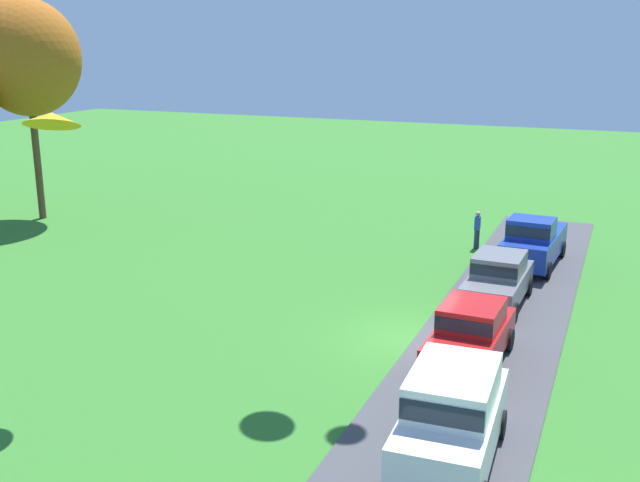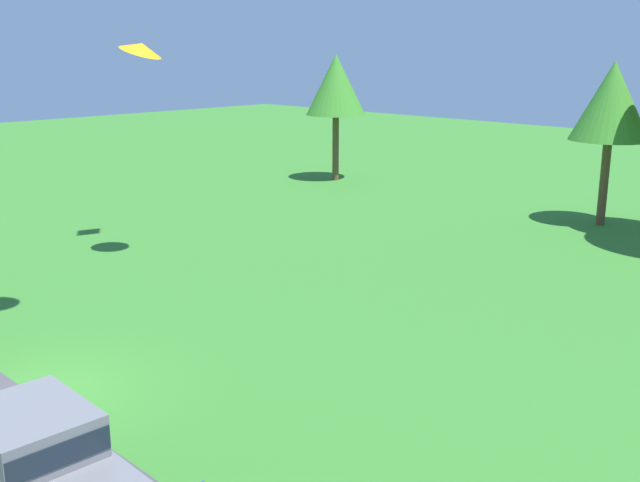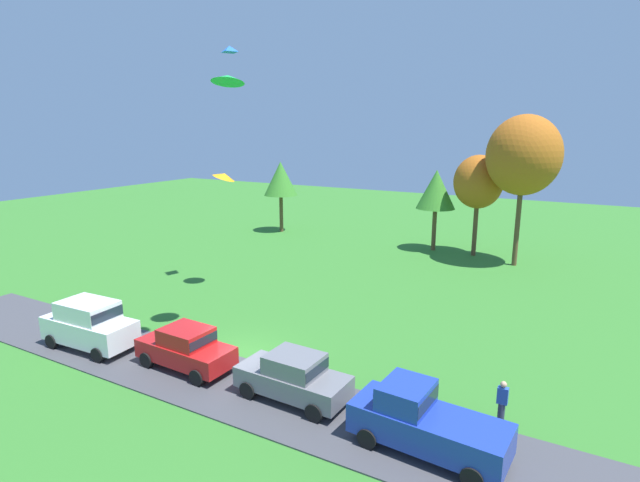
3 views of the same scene
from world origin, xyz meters
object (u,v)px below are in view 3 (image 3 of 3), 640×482
kite_delta_high_left (224,176)px  kite_diamond_trailing_tail (229,49)px  car_suv_far_end (89,323)px  tree_center_back (524,156)px  tree_left_of_center (281,179)px  car_sedan_mid_row (293,375)px  tree_lone_near (436,190)px  car_pickup_near_entrance (423,420)px  person_on_lawn (502,403)px  tree_right_of_center (478,182)px  car_sedan_by_flagpole (186,347)px  kite_delta_over_trees (228,79)px

kite_delta_high_left → kite_diamond_trailing_tail: bearing=41.3°
car_suv_far_end → tree_center_back: size_ratio=0.42×
kite_diamond_trailing_tail → car_suv_far_end: bearing=-91.8°
tree_left_of_center → kite_delta_high_left: 18.33m
car_sedan_mid_row → tree_lone_near: 26.55m
car_pickup_near_entrance → person_on_lawn: car_pickup_near_entrance is taller
person_on_lawn → tree_left_of_center: 35.16m
kite_diamond_trailing_tail → kite_delta_high_left: bearing=-138.7°
person_on_lawn → tree_center_back: tree_center_back is taller
car_pickup_near_entrance → tree_right_of_center: (-4.30, 26.50, 4.87)m
car_sedan_mid_row → tree_left_of_center: (-18.02, 26.22, 4.23)m
person_on_lawn → car_suv_far_end: bearing=-170.8°
car_sedan_by_flagpole → tree_center_back: tree_center_back is taller
tree_lone_near → person_on_lawn: bearing=-68.0°
car_suv_far_end → kite_delta_over_trees: (5.36, 4.28, 11.02)m
tree_left_of_center → car_sedan_mid_row: bearing=-55.5°
tree_lone_near → kite_delta_over_trees: bearing=-97.5°
car_sedan_by_flagpole → kite_delta_high_left: bearing=120.2°
car_sedan_by_flagpole → kite_delta_high_left: kite_delta_high_left is taller
car_pickup_near_entrance → kite_delta_high_left: kite_delta_high_left is taller
car_suv_far_end → car_sedan_by_flagpole: size_ratio=1.05×
car_sedan_by_flagpole → car_sedan_mid_row: 5.38m
car_pickup_near_entrance → tree_left_of_center: 35.70m
car_sedan_mid_row → kite_diamond_trailing_tail: size_ratio=4.50×
tree_left_of_center → kite_delta_over_trees: bearing=-61.1°
car_sedan_by_flagpole → tree_right_of_center: tree_right_of_center is taller
car_pickup_near_entrance → person_on_lawn: bearing=53.5°
car_sedan_mid_row → tree_center_back: bearing=80.0°
car_sedan_mid_row → tree_right_of_center: size_ratio=0.55×
car_suv_far_end → person_on_lawn: size_ratio=2.73×
car_suv_far_end → kite_diamond_trailing_tail: bearing=88.2°
car_sedan_by_flagpole → tree_left_of_center: tree_left_of_center is taller
car_sedan_by_flagpole → car_pickup_near_entrance: (10.63, -0.42, 0.07)m
kite_delta_over_trees → tree_left_of_center: bearing=118.9°
car_suv_far_end → tree_left_of_center: 28.25m
person_on_lawn → kite_diamond_trailing_tail: bearing=156.5°
person_on_lawn → car_sedan_by_flagpole: bearing=-169.9°
car_suv_far_end → kite_delta_high_left: 11.87m
car_sedan_mid_row → person_on_lawn: car_sedan_mid_row is taller
kite_diamond_trailing_tail → kite_delta_over_trees: 8.45m
person_on_lawn → car_sedan_mid_row: bearing=-163.6°
person_on_lawn → kite_delta_high_left: bearing=158.1°
car_pickup_near_entrance → tree_right_of_center: 27.29m
car_sedan_mid_row → tree_center_back: size_ratio=0.40×
car_pickup_near_entrance → tree_right_of_center: tree_right_of_center is taller
car_sedan_mid_row → tree_right_of_center: tree_right_of_center is taller
car_sedan_by_flagpole → tree_right_of_center: (6.33, 26.08, 4.93)m
car_sedan_mid_row → kite_delta_over_trees: size_ratio=2.98×
tree_lone_near → kite_diamond_trailing_tail: size_ratio=6.88×
car_sedan_mid_row → tree_lone_near: size_ratio=0.65×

